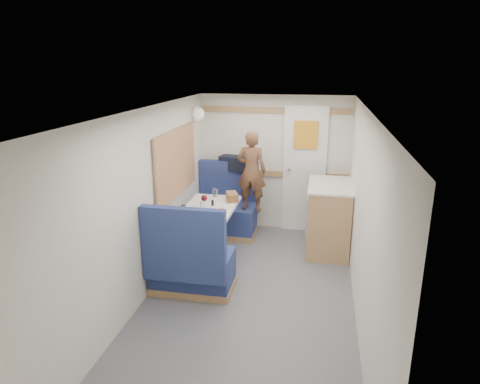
% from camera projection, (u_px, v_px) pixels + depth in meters
% --- Properties ---
extents(floor, '(4.50, 4.50, 0.00)m').
position_uv_depth(floor, '(247.00, 304.00, 4.49)').
color(floor, '#515156').
rests_on(floor, ground).
extents(ceiling, '(4.50, 4.50, 0.00)m').
position_uv_depth(ceiling, '(248.00, 112.00, 3.91)').
color(ceiling, silver).
rests_on(ceiling, wall_back).
extents(wall_back, '(2.20, 0.02, 2.00)m').
position_uv_depth(wall_back, '(274.00, 164.00, 6.32)').
color(wall_back, silver).
rests_on(wall_back, floor).
extents(wall_left, '(0.02, 4.50, 2.00)m').
position_uv_depth(wall_left, '(143.00, 207.00, 4.40)').
color(wall_left, silver).
rests_on(wall_left, floor).
extents(wall_right, '(0.02, 4.50, 2.00)m').
position_uv_depth(wall_right, '(363.00, 222.00, 4.00)').
color(wall_right, silver).
rests_on(wall_right, floor).
extents(oak_trim_low, '(2.15, 0.02, 0.08)m').
position_uv_depth(oak_trim_low, '(274.00, 174.00, 6.34)').
color(oak_trim_low, '#9D6B47').
rests_on(oak_trim_low, wall_back).
extents(oak_trim_high, '(2.15, 0.02, 0.08)m').
position_uv_depth(oak_trim_high, '(275.00, 110.00, 6.07)').
color(oak_trim_high, '#9D6B47').
rests_on(oak_trim_high, wall_back).
extents(side_window, '(0.04, 1.30, 0.72)m').
position_uv_depth(side_window, '(176.00, 163.00, 5.26)').
color(side_window, '#95A289').
rests_on(side_window, wall_left).
extents(rear_door, '(0.62, 0.12, 1.86)m').
position_uv_depth(rear_door, '(304.00, 167.00, 6.21)').
color(rear_door, white).
rests_on(rear_door, wall_back).
extents(dinette_table, '(0.62, 0.92, 0.72)m').
position_uv_depth(dinette_table, '(211.00, 217.00, 5.38)').
color(dinette_table, white).
rests_on(dinette_table, floor).
extents(bench_far, '(0.90, 0.59, 1.05)m').
position_uv_depth(bench_far, '(226.00, 214.00, 6.27)').
color(bench_far, navy).
rests_on(bench_far, floor).
extents(bench_near, '(0.90, 0.59, 1.05)m').
position_uv_depth(bench_near, '(191.00, 267.00, 4.65)').
color(bench_near, navy).
rests_on(bench_near, floor).
extents(ledge, '(0.90, 0.14, 0.04)m').
position_uv_depth(ledge, '(229.00, 172.00, 6.35)').
color(ledge, '#9D6B47').
rests_on(ledge, bench_far).
extents(dome_light, '(0.20, 0.20, 0.20)m').
position_uv_depth(dome_light, '(197.00, 114.00, 5.91)').
color(dome_light, white).
rests_on(dome_light, wall_left).
extents(galley_counter, '(0.57, 0.92, 0.92)m').
position_uv_depth(galley_counter, '(328.00, 217.00, 5.66)').
color(galley_counter, '#9D6B47').
rests_on(galley_counter, floor).
extents(person, '(0.43, 0.30, 1.12)m').
position_uv_depth(person, '(251.00, 171.00, 5.85)').
color(person, brown).
rests_on(person, bench_far).
extents(duffel_bag, '(0.49, 0.31, 0.22)m').
position_uv_depth(duffel_bag, '(235.00, 163.00, 6.29)').
color(duffel_bag, black).
rests_on(duffel_bag, ledge).
extents(tray, '(0.29, 0.36, 0.02)m').
position_uv_depth(tray, '(211.00, 208.00, 5.20)').
color(tray, white).
rests_on(tray, dinette_table).
extents(orange_fruit, '(0.07, 0.07, 0.07)m').
position_uv_depth(orange_fruit, '(221.00, 210.00, 5.01)').
color(orange_fruit, '#D75A09').
rests_on(orange_fruit, tray).
extents(cheese_block, '(0.11, 0.09, 0.03)m').
position_uv_depth(cheese_block, '(216.00, 210.00, 5.05)').
color(cheese_block, '#E4D384').
rests_on(cheese_block, tray).
extents(wine_glass, '(0.08, 0.08, 0.17)m').
position_uv_depth(wine_glass, '(204.00, 199.00, 5.20)').
color(wine_glass, white).
rests_on(wine_glass, dinette_table).
extents(tumbler_left, '(0.07, 0.07, 0.11)m').
position_uv_depth(tumbler_left, '(184.00, 210.00, 5.02)').
color(tumbler_left, white).
rests_on(tumbler_left, dinette_table).
extents(tumbler_mid, '(0.07, 0.07, 0.11)m').
position_uv_depth(tumbler_mid, '(215.00, 193.00, 5.68)').
color(tumbler_mid, white).
rests_on(tumbler_mid, dinette_table).
extents(beer_glass, '(0.06, 0.06, 0.09)m').
position_uv_depth(beer_glass, '(229.00, 199.00, 5.42)').
color(beer_glass, '#8D4414').
rests_on(beer_glass, dinette_table).
extents(pepper_grinder, '(0.03, 0.03, 0.09)m').
position_uv_depth(pepper_grinder, '(213.00, 203.00, 5.28)').
color(pepper_grinder, black).
rests_on(pepper_grinder, dinette_table).
extents(salt_grinder, '(0.03, 0.03, 0.08)m').
position_uv_depth(salt_grinder, '(201.00, 204.00, 5.26)').
color(salt_grinder, white).
rests_on(salt_grinder, dinette_table).
extents(bread_loaf, '(0.21, 0.27, 0.10)m').
position_uv_depth(bread_loaf, '(232.00, 197.00, 5.53)').
color(bread_loaf, olive).
rests_on(bread_loaf, dinette_table).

